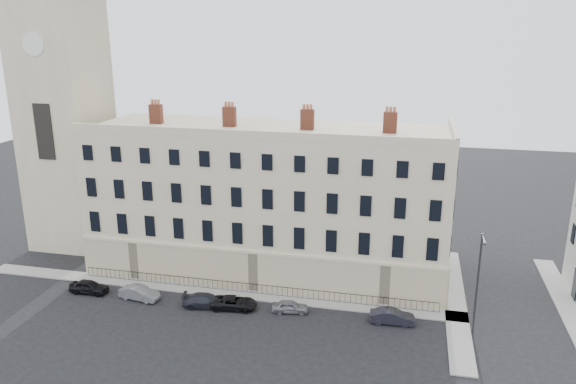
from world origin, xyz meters
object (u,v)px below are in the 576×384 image
object	(u,v)px
car_b	(139,293)
car_d	(234,303)
streetlamp	(478,280)
car_f	(392,317)
car_c	(206,301)
car_e	(290,306)
car_a	(89,287)

from	to	relation	value
car_b	car_d	xyz separation A→B (m)	(9.25, 0.24, -0.06)
streetlamp	car_d	bearing A→B (deg)	-179.64
streetlamp	car_f	bearing A→B (deg)	177.37
car_b	streetlamp	bearing A→B (deg)	-81.54
car_c	car_e	bearing A→B (deg)	-94.00
car_c	car_f	size ratio (longest dim) A/B	1.11
car_e	streetlamp	size ratio (longest dim) A/B	0.36
car_c	car_e	size ratio (longest dim) A/B	1.33
car_a	streetlamp	xyz separation A→B (m)	(35.51, 0.36, 4.31)
car_c	car_d	size ratio (longest dim) A/B	1.02
car_b	car_e	world-z (taller)	car_b
car_d	streetlamp	world-z (taller)	streetlamp
car_b	car_e	size ratio (longest dim) A/B	1.19
car_e	car_f	distance (m)	9.07
car_f	streetlamp	bearing A→B (deg)	-95.98
car_b	car_f	size ratio (longest dim) A/B	1.00
car_d	car_f	world-z (taller)	car_f
car_e	car_c	bearing A→B (deg)	86.10
car_d	car_a	bearing A→B (deg)	83.20
car_a	car_c	xyz separation A→B (m)	(12.02, -0.13, -0.02)
car_f	car_c	bearing A→B (deg)	88.93
car_b	car_d	world-z (taller)	car_b
car_c	car_f	distance (m)	16.83
car_a	car_e	size ratio (longest dim) A/B	1.16
car_c	car_f	bearing A→B (deg)	-96.82
car_a	car_d	xyz separation A→B (m)	(14.61, 0.11, -0.06)
car_d	streetlamp	bearing A→B (deg)	-96.59
car_a	car_e	xyz separation A→B (m)	(19.77, 0.60, -0.09)
car_d	car_f	distance (m)	14.23
car_a	car_e	world-z (taller)	car_a
car_e	streetlamp	xyz separation A→B (m)	(15.74, -0.25, 4.40)
car_b	car_a	bearing A→B (deg)	96.16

